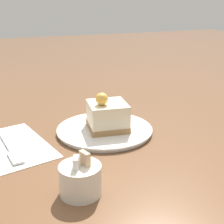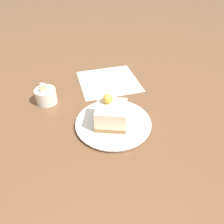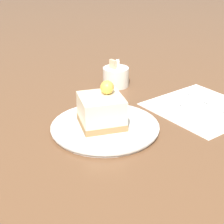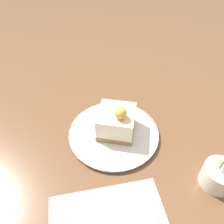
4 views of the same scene
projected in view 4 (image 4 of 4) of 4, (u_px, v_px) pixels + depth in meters
ground_plane at (100, 141)px, 0.53m from camera, size 4.00×4.00×0.00m
plate at (114, 133)px, 0.54m from camera, size 0.22×0.22×0.01m
cake_slice at (117, 121)px, 0.52m from camera, size 0.10×0.10×0.09m
fork at (119, 224)px, 0.39m from camera, size 0.04×0.18×0.00m
sugar_bowl at (219, 176)px, 0.43m from camera, size 0.07×0.07×0.07m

